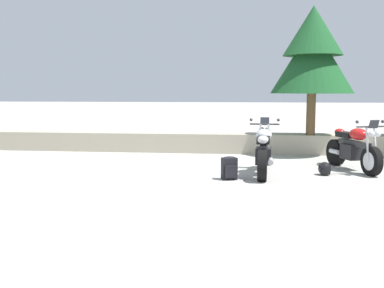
# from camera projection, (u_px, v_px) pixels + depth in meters

# --- Properties ---
(ground_plane) EXTENTS (120.00, 120.00, 0.00)m
(ground_plane) POSITION_uv_depth(u_px,v_px,m) (112.00, 184.00, 8.81)
(ground_plane) COLOR #A3A099
(stone_wall) EXTENTS (36.00, 0.80, 0.55)m
(stone_wall) POSITION_uv_depth(u_px,v_px,m) (159.00, 142.00, 13.52)
(stone_wall) COLOR #A89E89
(stone_wall) RESTS_ON ground
(motorcycle_silver_centre) EXTENTS (0.67, 2.07, 1.18)m
(motorcycle_silver_centre) POSITION_uv_depth(u_px,v_px,m) (264.00, 152.00, 9.75)
(motorcycle_silver_centre) COLOR black
(motorcycle_silver_centre) RESTS_ON ground
(motorcycle_red_far_right) EXTENTS (0.95, 2.00, 1.18)m
(motorcycle_red_far_right) POSITION_uv_depth(u_px,v_px,m) (353.00, 149.00, 10.25)
(motorcycle_red_far_right) COLOR black
(motorcycle_red_far_right) RESTS_ON ground
(rider_backpack) EXTENTS (0.34, 0.32, 0.47)m
(rider_backpack) POSITION_uv_depth(u_px,v_px,m) (229.00, 168.00, 9.21)
(rider_backpack) COLOR black
(rider_backpack) RESTS_ON ground
(rider_helmet) EXTENTS (0.28, 0.28, 0.28)m
(rider_helmet) POSITION_uv_depth(u_px,v_px,m) (325.00, 169.00, 9.70)
(rider_helmet) COLOR black
(rider_helmet) RESTS_ON ground
(pine_tree_mid_left) EXTENTS (2.25, 2.25, 3.51)m
(pine_tree_mid_left) POSITION_uv_depth(u_px,v_px,m) (313.00, 52.00, 12.48)
(pine_tree_mid_left) COLOR brown
(pine_tree_mid_left) RESTS_ON stone_wall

